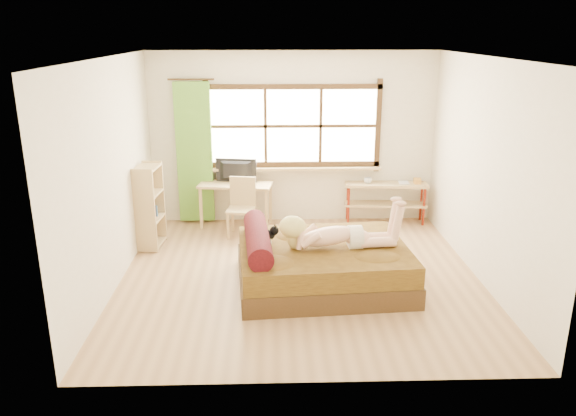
{
  "coord_description": "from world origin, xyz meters",
  "views": [
    {
      "loc": [
        -0.35,
        -6.53,
        3.01
      ],
      "look_at": [
        -0.14,
        0.2,
        0.85
      ],
      "focal_mm": 35.0,
      "sensor_mm": 36.0,
      "label": 1
    }
  ],
  "objects_px": {
    "desk": "(236,189)",
    "chair": "(242,203)",
    "bookshelf": "(150,206)",
    "kitten": "(264,234)",
    "pipe_shelf": "(387,194)",
    "woman": "(337,223)",
    "bed": "(319,263)"
  },
  "relations": [
    {
      "from": "chair",
      "to": "woman",
      "type": "bearing_deg",
      "value": -48.42
    },
    {
      "from": "desk",
      "to": "pipe_shelf",
      "type": "xyz_separation_m",
      "value": [
        2.41,
        0.12,
        -0.13
      ]
    },
    {
      "from": "chair",
      "to": "desk",
      "type": "bearing_deg",
      "value": 115.14
    },
    {
      "from": "chair",
      "to": "pipe_shelf",
      "type": "xyz_separation_m",
      "value": [
        2.3,
        0.49,
        -0.01
      ]
    },
    {
      "from": "woman",
      "to": "pipe_shelf",
      "type": "height_order",
      "value": "woman"
    },
    {
      "from": "bed",
      "to": "bookshelf",
      "type": "bearing_deg",
      "value": 145.19
    },
    {
      "from": "desk",
      "to": "bed",
      "type": "bearing_deg",
      "value": -54.28
    },
    {
      "from": "desk",
      "to": "chair",
      "type": "xyz_separation_m",
      "value": [
        0.11,
        -0.37,
        -0.12
      ]
    },
    {
      "from": "desk",
      "to": "chair",
      "type": "bearing_deg",
      "value": -64.86
    },
    {
      "from": "chair",
      "to": "pipe_shelf",
      "type": "bearing_deg",
      "value": 20.35
    },
    {
      "from": "woman",
      "to": "desk",
      "type": "relative_size",
      "value": 1.2
    },
    {
      "from": "bookshelf",
      "to": "bed",
      "type": "bearing_deg",
      "value": -25.49
    },
    {
      "from": "bed",
      "to": "chair",
      "type": "height_order",
      "value": "chair"
    },
    {
      "from": "woman",
      "to": "chair",
      "type": "xyz_separation_m",
      "value": [
        -1.22,
        1.86,
        -0.32
      ]
    },
    {
      "from": "bed",
      "to": "bookshelf",
      "type": "distance_m",
      "value": 2.69
    },
    {
      "from": "kitten",
      "to": "chair",
      "type": "relative_size",
      "value": 0.35
    },
    {
      "from": "chair",
      "to": "bookshelf",
      "type": "height_order",
      "value": "bookshelf"
    },
    {
      "from": "chair",
      "to": "pipe_shelf",
      "type": "distance_m",
      "value": 2.35
    },
    {
      "from": "kitten",
      "to": "pipe_shelf",
      "type": "distance_m",
      "value": 2.94
    },
    {
      "from": "bed",
      "to": "kitten",
      "type": "relative_size",
      "value": 7.05
    },
    {
      "from": "kitten",
      "to": "bed",
      "type": "bearing_deg",
      "value": -13.19
    },
    {
      "from": "woman",
      "to": "bed",
      "type": "bearing_deg",
      "value": 162.66
    },
    {
      "from": "kitten",
      "to": "pipe_shelf",
      "type": "bearing_deg",
      "value": 44.11
    },
    {
      "from": "bed",
      "to": "woman",
      "type": "relative_size",
      "value": 1.51
    },
    {
      "from": "woman",
      "to": "chair",
      "type": "height_order",
      "value": "woman"
    },
    {
      "from": "bed",
      "to": "bookshelf",
      "type": "relative_size",
      "value": 1.8
    },
    {
      "from": "woman",
      "to": "bookshelf",
      "type": "bearing_deg",
      "value": 146.43
    },
    {
      "from": "kitten",
      "to": "pipe_shelf",
      "type": "relative_size",
      "value": 0.23
    },
    {
      "from": "desk",
      "to": "bookshelf",
      "type": "bearing_deg",
      "value": -136.16
    },
    {
      "from": "desk",
      "to": "bookshelf",
      "type": "distance_m",
      "value": 1.44
    },
    {
      "from": "chair",
      "to": "bed",
      "type": "bearing_deg",
      "value": -52.33
    },
    {
      "from": "woman",
      "to": "kitten",
      "type": "height_order",
      "value": "woman"
    }
  ]
}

